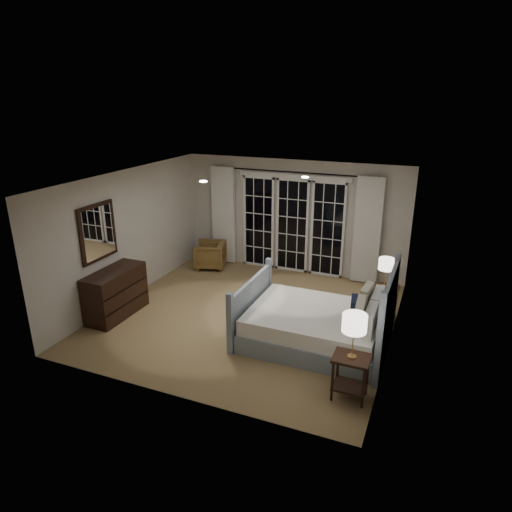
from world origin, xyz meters
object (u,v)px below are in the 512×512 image
at_px(nightstand_left, 351,371).
at_px(nightstand_right, 383,298).
at_px(lamp_left, 355,324).
at_px(dresser, 116,293).
at_px(bed, 318,325).
at_px(lamp_right, 386,264).
at_px(armchair, 210,255).

bearing_deg(nightstand_left, nightstand_right, 88.01).
distance_m(lamp_left, dresser, 4.52).
bearing_deg(dresser, nightstand_left, -9.93).
relative_size(nightstand_right, lamp_left, 1.07).
bearing_deg(nightstand_right, lamp_left, -91.99).
distance_m(nightstand_right, dresser, 4.77).
bearing_deg(bed, nightstand_right, 54.90).
distance_m(lamp_left, lamp_right, 2.39).
relative_size(bed, armchair, 3.38).
relative_size(lamp_left, lamp_right, 1.16).
distance_m(lamp_right, dresser, 4.81).
relative_size(nightstand_right, lamp_right, 1.24).
bearing_deg(bed, lamp_right, 54.90).
xyz_separation_m(nightstand_left, lamp_right, (0.08, 2.39, 0.66)).
xyz_separation_m(nightstand_left, armchair, (-3.96, 3.55, -0.10)).
xyz_separation_m(nightstand_left, lamp_left, (-0.00, 0.00, 0.70)).
bearing_deg(lamp_right, bed, -125.10).
height_order(nightstand_right, dresser, dresser).
xyz_separation_m(armchair, dresser, (-0.44, -2.78, 0.13)).
distance_m(nightstand_right, lamp_right, 0.64).
distance_m(nightstand_left, lamp_left, 0.70).
relative_size(lamp_right, dresser, 0.43).
bearing_deg(dresser, nightstand_right, 19.87).
relative_size(nightstand_left, nightstand_right, 0.95).
distance_m(nightstand_left, dresser, 4.47).
bearing_deg(bed, armchair, 143.69).
xyz_separation_m(lamp_left, lamp_right, (0.08, 2.39, -0.04)).
bearing_deg(nightstand_left, armchair, 138.12).
distance_m(bed, lamp_left, 1.61).
xyz_separation_m(nightstand_right, lamp_left, (-0.08, -2.39, 0.68)).
height_order(armchair, dresser, dresser).
xyz_separation_m(nightstand_right, dresser, (-4.48, -1.62, 0.00)).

